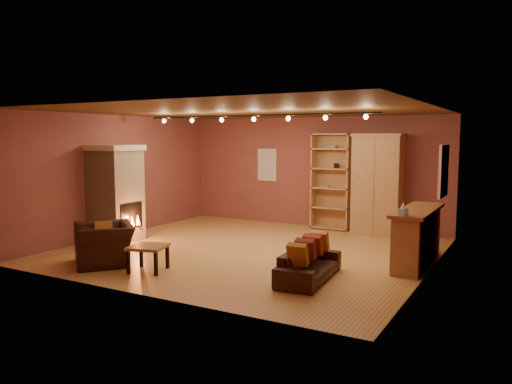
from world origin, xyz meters
The scene contains 16 objects.
floor centered at (0.00, 0.00, 0.00)m, with size 7.00×7.00×0.00m, color #AB793C.
ceiling centered at (0.00, 0.00, 2.80)m, with size 7.00×7.00×0.00m, color #553A1B.
back_wall centered at (0.00, 3.25, 1.40)m, with size 7.00×0.02×2.80m, color brown.
left_wall centered at (-3.50, 0.00, 1.40)m, with size 0.02×6.50×2.80m, color brown.
right_wall centered at (3.50, 0.00, 1.40)m, with size 0.02×6.50×2.80m, color brown.
fireplace centered at (-3.04, -0.60, 1.06)m, with size 1.01×0.98×2.12m.
back_window centered at (-1.30, 3.23, 1.55)m, with size 0.56×0.04×0.86m, color silver.
bookcase centered at (0.59, 3.12, 1.21)m, with size 0.98×0.38×2.38m.
armoire centered at (1.78, 2.95, 1.19)m, with size 1.17×0.66×2.37m.
bar_counter centered at (3.20, 0.51, 0.52)m, with size 0.58×2.13×1.02m.
tissue_box centered at (3.15, -0.42, 1.11)m, with size 0.16×0.16×0.23m.
right_window centered at (3.47, 1.40, 1.65)m, with size 0.05×0.90×1.00m, color silver.
loveseat centered at (1.88, -1.32, 0.34)m, with size 0.61×1.67×0.71m.
armchair centered at (-1.76, -2.20, 0.49)m, with size 1.33×1.27×0.98m.
coffee_table centered at (-0.72, -2.21, 0.38)m, with size 0.74×0.74×0.45m.
track_rail centered at (0.00, 0.20, 2.68)m, with size 5.20×0.09×0.13m.
Camera 1 is at (4.98, -8.59, 2.28)m, focal length 35.00 mm.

